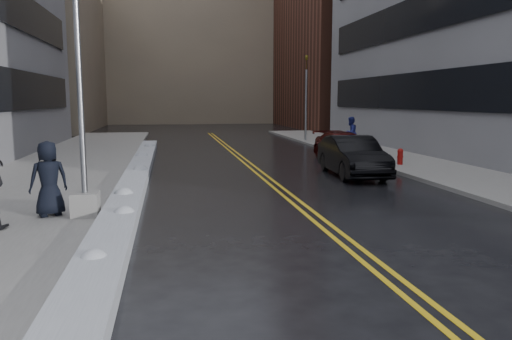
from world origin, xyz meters
name	(u,v)px	position (x,y,z in m)	size (l,w,h in m)	color
ground	(226,237)	(0.00, 0.00, 0.00)	(160.00, 160.00, 0.00)	black
sidewalk_west	(54,175)	(-5.75, 10.00, 0.07)	(5.50, 50.00, 0.15)	gray
sidewalk_east	(420,166)	(10.00, 10.00, 0.07)	(4.00, 50.00, 0.15)	gray
lane_line_left	(254,171)	(2.35, 10.00, 0.00)	(0.12, 50.00, 0.01)	gold
lane_line_right	(261,171)	(2.65, 10.00, 0.00)	(0.12, 50.00, 0.01)	gold
snow_ridge	(136,178)	(-2.45, 8.00, 0.17)	(0.90, 30.00, 0.34)	silver
building_west_far	(23,40)	(-15.50, 44.00, 9.00)	(14.00, 22.00, 18.00)	gray
building_far	(190,41)	(2.00, 60.00, 11.00)	(36.00, 16.00, 22.00)	gray
lamppost	(81,121)	(-3.30, 2.00, 2.53)	(0.65, 0.65, 7.62)	gray
fire_hydrant	(400,156)	(9.00, 10.00, 0.55)	(0.26, 0.26, 0.73)	maroon
traffic_signal	(306,94)	(8.50, 24.00, 3.40)	(0.16, 0.20, 6.00)	gray
pedestrian_c	(49,179)	(-4.18, 2.18, 1.09)	(0.92, 0.60, 1.89)	black
pedestrian_east	(351,133)	(9.42, 17.39, 1.09)	(0.92, 0.71, 1.88)	navy
car_black	(353,156)	(6.01, 8.05, 0.80)	(1.69, 4.86, 1.60)	black
car_maroon	(344,146)	(7.50, 13.20, 0.70)	(1.97, 4.86, 1.41)	#480C0B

